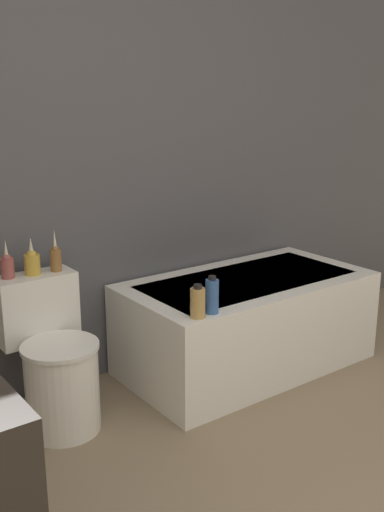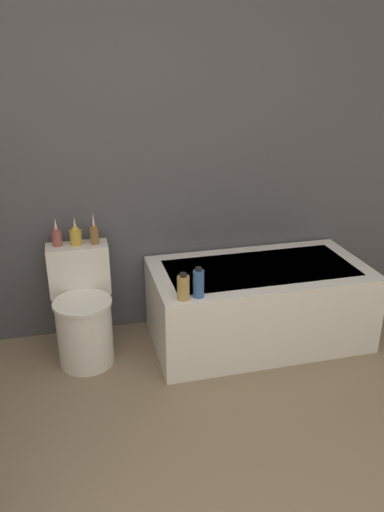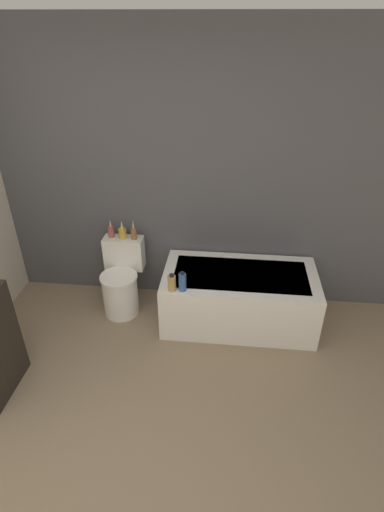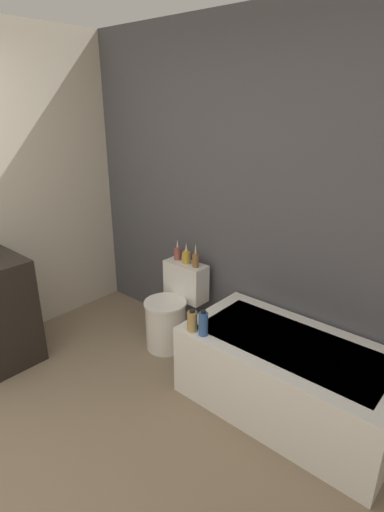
{
  "view_description": "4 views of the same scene",
  "coord_description": "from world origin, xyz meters",
  "px_view_note": "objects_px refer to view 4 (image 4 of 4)",
  "views": [
    {
      "loc": [
        -1.35,
        -0.5,
        1.55
      ],
      "look_at": [
        0.3,
        1.72,
        0.79
      ],
      "focal_mm": 42.0,
      "sensor_mm": 36.0,
      "label": 1
    },
    {
      "loc": [
        -0.34,
        -0.88,
        1.85
      ],
      "look_at": [
        0.31,
        1.69,
        0.75
      ],
      "focal_mm": 35.0,
      "sensor_mm": 36.0,
      "label": 2
    },
    {
      "loc": [
        0.7,
        -1.17,
        2.56
      ],
      "look_at": [
        0.4,
        1.66,
        0.84
      ],
      "focal_mm": 28.0,
      "sensor_mm": 36.0,
      "label": 3
    },
    {
      "loc": [
        1.8,
        -0.19,
        2.0
      ],
      "look_at": [
        0.07,
        1.77,
        0.98
      ],
      "focal_mm": 28.0,
      "sensor_mm": 36.0,
      "label": 4
    }
  ],
  "objects_px": {
    "vase_gold": "(178,252)",
    "vase_bronze": "(196,259)",
    "bathtub": "(288,376)",
    "shampoo_bottle_short": "(203,324)",
    "toilet": "(172,311)",
    "vase_silver": "(186,256)",
    "shampoo_bottle_tall": "(192,321)"
  },
  "relations": [
    {
      "from": "bathtub",
      "to": "vase_bronze",
      "type": "bearing_deg",
      "value": 166.78
    },
    {
      "from": "vase_silver",
      "to": "shampoo_bottle_tall",
      "type": "bearing_deg",
      "value": -45.11
    },
    {
      "from": "toilet",
      "to": "shampoo_bottle_short",
      "type": "distance_m",
      "value": 0.81
    },
    {
      "from": "bathtub",
      "to": "shampoo_bottle_short",
      "type": "height_order",
      "value": "shampoo_bottle_short"
    },
    {
      "from": "toilet",
      "to": "vase_bronze",
      "type": "distance_m",
      "value": 0.5
    },
    {
      "from": "vase_gold",
      "to": "vase_bronze",
      "type": "xyz_separation_m",
      "value": [
        0.23,
        -0.03,
        0.01
      ]
    },
    {
      "from": "toilet",
      "to": "shampoo_bottle_tall",
      "type": "height_order",
      "value": "toilet"
    },
    {
      "from": "vase_gold",
      "to": "shampoo_bottle_tall",
      "type": "xyz_separation_m",
      "value": [
        0.68,
        -0.58,
        -0.16
      ]
    },
    {
      "from": "shampoo_bottle_short",
      "to": "vase_bronze",
      "type": "bearing_deg",
      "value": 134.65
    },
    {
      "from": "vase_bronze",
      "to": "vase_silver",
      "type": "bearing_deg",
      "value": 173.7
    },
    {
      "from": "bathtub",
      "to": "toilet",
      "type": "xyz_separation_m",
      "value": [
        -1.15,
        0.07,
        0.05
      ]
    },
    {
      "from": "vase_gold",
      "to": "vase_silver",
      "type": "distance_m",
      "value": 0.12
    },
    {
      "from": "shampoo_bottle_tall",
      "to": "bathtub",
      "type": "bearing_deg",
      "value": 27.78
    },
    {
      "from": "toilet",
      "to": "vase_gold",
      "type": "distance_m",
      "value": 0.51
    },
    {
      "from": "shampoo_bottle_tall",
      "to": "vase_bronze",
      "type": "bearing_deg",
      "value": 129.01
    },
    {
      "from": "shampoo_bottle_tall",
      "to": "toilet",
      "type": "bearing_deg",
      "value": 146.08
    },
    {
      "from": "toilet",
      "to": "vase_silver",
      "type": "relative_size",
      "value": 3.81
    },
    {
      "from": "vase_bronze",
      "to": "shampoo_bottle_short",
      "type": "bearing_deg",
      "value": -45.35
    },
    {
      "from": "bathtub",
      "to": "shampoo_bottle_short",
      "type": "xyz_separation_m",
      "value": [
        -0.5,
        -0.3,
        0.35
      ]
    },
    {
      "from": "bathtub",
      "to": "vase_gold",
      "type": "distance_m",
      "value": 1.39
    },
    {
      "from": "toilet",
      "to": "shampoo_bottle_tall",
      "type": "distance_m",
      "value": 0.74
    },
    {
      "from": "bathtub",
      "to": "vase_silver",
      "type": "height_order",
      "value": "vase_silver"
    },
    {
      "from": "vase_silver",
      "to": "vase_gold",
      "type": "bearing_deg",
      "value": 172.93
    },
    {
      "from": "vase_silver",
      "to": "vase_bronze",
      "type": "distance_m",
      "value": 0.12
    },
    {
      "from": "shampoo_bottle_tall",
      "to": "shampoo_bottle_short",
      "type": "relative_size",
      "value": 0.88
    },
    {
      "from": "vase_silver",
      "to": "shampoo_bottle_short",
      "type": "height_order",
      "value": "vase_silver"
    },
    {
      "from": "vase_silver",
      "to": "vase_bronze",
      "type": "xyz_separation_m",
      "value": [
        0.12,
        -0.01,
        0.01
      ]
    },
    {
      "from": "toilet",
      "to": "vase_silver",
      "type": "distance_m",
      "value": 0.49
    },
    {
      "from": "bathtub",
      "to": "shampoo_bottle_tall",
      "type": "bearing_deg",
      "value": -152.22
    },
    {
      "from": "toilet",
      "to": "vase_gold",
      "type": "xyz_separation_m",
      "value": [
        -0.12,
        0.2,
        0.45
      ]
    },
    {
      "from": "shampoo_bottle_short",
      "to": "vase_silver",
      "type": "bearing_deg",
      "value": 139.54
    },
    {
      "from": "toilet",
      "to": "vase_bronze",
      "type": "bearing_deg",
      "value": 56.4
    }
  ]
}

